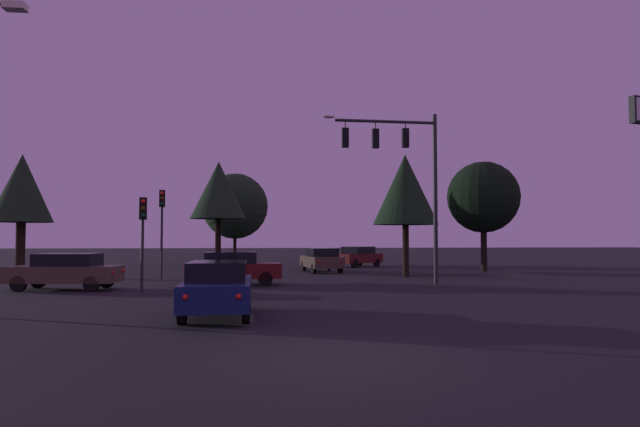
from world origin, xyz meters
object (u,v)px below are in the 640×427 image
at_px(car_crossing_right, 233,268).
at_px(car_far_lane, 321,259).
at_px(tree_right_cluster, 22,189).
at_px(car_parked_lot, 357,256).
at_px(traffic_light_corner_right, 143,224).
at_px(tree_center_horizon, 218,191).
at_px(car_nearside_lane, 218,287).
at_px(traffic_signal_mast_arm, 403,163).
at_px(tree_left_far, 235,206).
at_px(tree_behind_sign, 483,197).
at_px(traffic_light_corner_left, 162,216).
at_px(tree_lot_edge, 405,190).
at_px(car_crossing_left, 65,271).

bearing_deg(car_crossing_right, car_far_lane, 60.60).
xyz_separation_m(car_crossing_right, tree_right_cluster, (-12.30, 6.99, 4.16)).
bearing_deg(car_parked_lot, car_crossing_right, -119.66).
xyz_separation_m(traffic_light_corner_right, car_crossing_right, (3.46, 2.87, -1.92)).
height_order(car_parked_lot, tree_center_horizon, tree_center_horizon).
distance_m(car_nearside_lane, car_crossing_right, 10.07).
height_order(traffic_signal_mast_arm, tree_left_far, traffic_signal_mast_arm).
height_order(traffic_signal_mast_arm, car_nearside_lane, traffic_signal_mast_arm).
bearing_deg(traffic_signal_mast_arm, car_crossing_right, 174.12).
relative_size(traffic_signal_mast_arm, car_crossing_right, 1.79).
bearing_deg(car_parked_lot, tree_behind_sign, -40.03).
bearing_deg(tree_behind_sign, car_far_lane, 177.97).
distance_m(traffic_light_corner_right, car_nearside_lane, 8.28).
height_order(traffic_light_corner_left, car_parked_lot, traffic_light_corner_left).
height_order(car_crossing_right, tree_left_far, tree_left_far).
relative_size(traffic_signal_mast_arm, tree_lot_edge, 1.16).
height_order(traffic_signal_mast_arm, tree_behind_sign, traffic_signal_mast_arm).
relative_size(car_nearside_lane, car_crossing_left, 0.94).
bearing_deg(tree_right_cluster, tree_behind_sign, 3.43).
height_order(car_crossing_right, tree_center_horizon, tree_center_horizon).
bearing_deg(traffic_light_corner_left, tree_left_far, 80.93).
bearing_deg(tree_right_cluster, tree_lot_edge, -6.48).
relative_size(traffic_light_corner_right, car_parked_lot, 0.89).
height_order(traffic_light_corner_right, car_nearside_lane, traffic_light_corner_right).
bearing_deg(tree_behind_sign, car_crossing_left, -155.35).
distance_m(tree_left_far, tree_right_cluster, 18.83).
relative_size(tree_behind_sign, tree_lot_edge, 1.04).
bearing_deg(car_far_lane, tree_behind_sign, -2.03).
bearing_deg(traffic_light_corner_right, tree_behind_sign, 31.06).
bearing_deg(tree_left_far, car_crossing_right, -87.29).
xyz_separation_m(car_far_lane, car_parked_lot, (3.32, 5.74, -0.00)).
bearing_deg(tree_center_horizon, traffic_signal_mast_arm, -58.65).
distance_m(traffic_light_corner_left, car_crossing_left, 6.81).
distance_m(tree_behind_sign, tree_right_cluster, 28.05).
relative_size(car_crossing_right, tree_right_cluster, 0.64).
xyz_separation_m(traffic_light_corner_right, tree_center_horizon, (1.54, 18.12, 2.97)).
relative_size(car_crossing_left, tree_left_far, 0.60).
xyz_separation_m(car_nearside_lane, car_crossing_right, (-0.15, 10.07, 0.00)).
xyz_separation_m(tree_center_horizon, tree_right_cluster, (-10.38, -8.26, -0.73)).
bearing_deg(car_parked_lot, traffic_light_corner_left, -138.78).
xyz_separation_m(traffic_light_corner_left, tree_left_far, (2.90, 18.14, 1.61)).
xyz_separation_m(car_far_lane, tree_lot_edge, (4.29, -4.52, 4.09)).
relative_size(traffic_signal_mast_arm, tree_left_far, 1.03).
bearing_deg(traffic_light_corner_right, car_nearside_lane, -63.39).
relative_size(car_crossing_right, tree_lot_edge, 0.64).
xyz_separation_m(traffic_light_corner_right, car_nearside_lane, (3.61, -7.20, -1.92)).
height_order(tree_behind_sign, tree_right_cluster, tree_behind_sign).
height_order(car_nearside_lane, car_crossing_left, same).
distance_m(car_nearside_lane, tree_left_far, 32.44).
xyz_separation_m(traffic_light_corner_right, car_far_lane, (8.56, 11.92, -1.92)).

